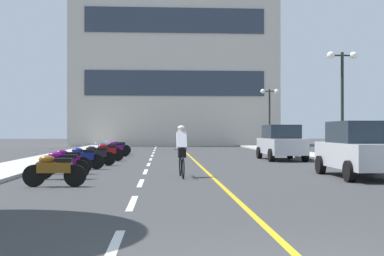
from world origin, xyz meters
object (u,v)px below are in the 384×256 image
object	(u,v)px
street_lamp_mid	(342,81)
motorcycle_3	(54,169)
street_lamp_far	(270,104)
motorcycle_8	(106,152)
motorcycle_10	(115,149)
motorcycle_7	(95,155)
parked_car_near	(360,149)
parked_car_mid	(281,142)
motorcycle_11	(117,147)
motorcycle_12	(118,147)
motorcycle_4	(61,164)
cyclist_rider	(182,150)
motorcycle_6	(82,157)
motorcycle_5	(67,161)
motorcycle_9	(106,150)

from	to	relation	value
street_lamp_mid	motorcycle_3	xyz separation A→B (m)	(-11.40, -9.47, -3.41)
street_lamp_far	motorcycle_8	xyz separation A→B (m)	(-11.24, -14.18, -3.13)
motorcycle_10	motorcycle_7	bearing A→B (deg)	-90.93
parked_car_near	motorcycle_8	xyz separation A→B (m)	(-9.14, 9.18, -0.44)
parked_car_near	parked_car_mid	xyz separation A→B (m)	(-0.23, 9.75, 0.00)
street_lamp_mid	motorcycle_11	bearing A→B (deg)	143.69
street_lamp_mid	parked_car_mid	distance (m)	4.49
motorcycle_7	motorcycle_12	distance (m)	11.22
motorcycle_3	motorcycle_4	bearing A→B (deg)	96.26
motorcycle_3	cyclist_rider	size ratio (longest dim) A/B	0.96
street_lamp_far	parked_car_near	xyz separation A→B (m)	(-2.10, -23.35, -2.69)
motorcycle_6	motorcycle_7	world-z (taller)	same
motorcycle_3	motorcycle_7	world-z (taller)	same
parked_car_near	motorcycle_4	size ratio (longest dim) A/B	2.48
parked_car_mid	motorcycle_4	world-z (taller)	parked_car_mid
parked_car_mid	motorcycle_12	xyz separation A→B (m)	(-9.08, 7.45, -0.44)
cyclist_rider	motorcycle_11	bearing A→B (deg)	102.81
street_lamp_far	motorcycle_12	distance (m)	13.34
street_lamp_far	motorcycle_11	size ratio (longest dim) A/B	2.84
motorcycle_10	motorcycle_11	xyz separation A→B (m)	(-0.06, 2.07, 0.00)
motorcycle_7	cyclist_rider	size ratio (longest dim) A/B	0.95
motorcycle_6	motorcycle_10	world-z (taller)	same
parked_car_mid	motorcycle_3	distance (m)	14.94
motorcycle_4	cyclist_rider	distance (m)	3.83
cyclist_rider	motorcycle_7	bearing A→B (deg)	122.52
motorcycle_5	motorcycle_7	bearing A→B (deg)	83.96
street_lamp_far	street_lamp_mid	bearing A→B (deg)	-89.93
motorcycle_3	motorcycle_12	bearing A→B (deg)	90.09
motorcycle_11	cyclist_rider	world-z (taller)	cyclist_rider
parked_car_near	parked_car_mid	world-z (taller)	same
parked_car_mid	motorcycle_6	distance (m)	10.93
motorcycle_5	street_lamp_far	bearing A→B (deg)	61.24
motorcycle_11	motorcycle_8	bearing A→B (deg)	-89.50
parked_car_near	motorcycle_10	size ratio (longest dim) A/B	2.55
motorcycle_8	motorcycle_6	bearing A→B (deg)	-94.02
street_lamp_mid	motorcycle_7	world-z (taller)	street_lamp_mid
motorcycle_5	cyclist_rider	distance (m)	4.21
motorcycle_5	motorcycle_8	world-z (taller)	same
motorcycle_11	motorcycle_6	bearing A→B (deg)	-91.52
street_lamp_far	motorcycle_3	distance (m)	28.08
street_lamp_mid	motorcycle_6	size ratio (longest dim) A/B	3.02
motorcycle_4	parked_car_near	bearing A→B (deg)	0.04
street_lamp_far	motorcycle_6	bearing A→B (deg)	-120.94
motorcycle_9	motorcycle_10	size ratio (longest dim) A/B	1.02
motorcycle_3	motorcycle_12	distance (m)	19.33
motorcycle_11	motorcycle_9	bearing A→B (deg)	-92.22
street_lamp_far	motorcycle_8	distance (m)	18.36
street_lamp_mid	motorcycle_8	distance (m)	11.91
motorcycle_3	motorcycle_11	world-z (taller)	same
motorcycle_7	parked_car_mid	bearing A→B (deg)	22.67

